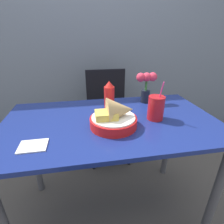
# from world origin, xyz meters

# --- Properties ---
(ground_plane) EXTENTS (12.00, 12.00, 0.00)m
(ground_plane) POSITION_xyz_m (0.00, 0.00, 0.00)
(ground_plane) COLOR #4C4742
(wall_window) EXTENTS (7.00, 0.06, 2.60)m
(wall_window) POSITION_xyz_m (0.00, 1.17, 1.30)
(wall_window) COLOR slate
(wall_window) RESTS_ON ground_plane
(dining_table) EXTENTS (1.25, 0.72, 0.77)m
(dining_table) POSITION_xyz_m (0.00, 0.00, 0.66)
(dining_table) COLOR navy
(dining_table) RESTS_ON ground_plane
(chair_far_window) EXTENTS (0.40, 0.40, 0.91)m
(chair_far_window) POSITION_xyz_m (0.09, 0.74, 0.54)
(chair_far_window) COLOR black
(chair_far_window) RESTS_ON ground_plane
(food_basket) EXTENTS (0.25, 0.25, 0.16)m
(food_basket) POSITION_xyz_m (0.01, -0.08, 0.83)
(food_basket) COLOR red
(food_basket) RESTS_ON dining_table
(ketchup_bottle) EXTENTS (0.07, 0.07, 0.19)m
(ketchup_bottle) POSITION_xyz_m (0.02, 0.17, 0.86)
(ketchup_bottle) COLOR red
(ketchup_bottle) RESTS_ON dining_table
(drink_cup) EXTENTS (0.09, 0.09, 0.23)m
(drink_cup) POSITION_xyz_m (0.26, -0.03, 0.84)
(drink_cup) COLOR red
(drink_cup) RESTS_ON dining_table
(flower_vase) EXTENTS (0.15, 0.06, 0.22)m
(flower_vase) POSITION_xyz_m (0.29, 0.24, 0.91)
(flower_vase) COLOR black
(flower_vase) RESTS_ON dining_table
(napkin) EXTENTS (0.12, 0.10, 0.01)m
(napkin) POSITION_xyz_m (-0.39, -0.20, 0.78)
(napkin) COLOR white
(napkin) RESTS_ON dining_table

